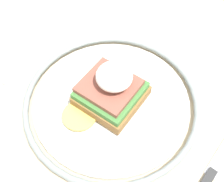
# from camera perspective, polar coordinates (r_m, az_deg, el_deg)

# --- Properties ---
(dining_table) EXTENTS (0.96, 0.80, 0.75)m
(dining_table) POSITION_cam_1_polar(r_m,az_deg,el_deg) (0.57, -0.97, -8.64)
(dining_table) COLOR #C6B28E
(dining_table) RESTS_ON ground_plane
(plate) EXTENTS (0.28, 0.28, 0.02)m
(plate) POSITION_cam_1_polar(r_m,az_deg,el_deg) (0.45, 0.00, -1.97)
(plate) COLOR silver
(plate) RESTS_ON dining_table
(sandwich) EXTENTS (0.09, 0.13, 0.07)m
(sandwich) POSITION_cam_1_polar(r_m,az_deg,el_deg) (0.42, -0.07, 0.57)
(sandwich) COLOR olive
(sandwich) RESTS_ON plate
(fork) EXTENTS (0.02, 0.15, 0.00)m
(fork) POSITION_cam_1_polar(r_m,az_deg,el_deg) (0.54, -14.70, 7.47)
(fork) COLOR silver
(fork) RESTS_ON dining_table
(knife) EXTENTS (0.03, 0.21, 0.01)m
(knife) POSITION_cam_1_polar(r_m,az_deg,el_deg) (0.43, 19.45, -15.65)
(knife) COLOR #2D2D2D
(knife) RESTS_ON dining_table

